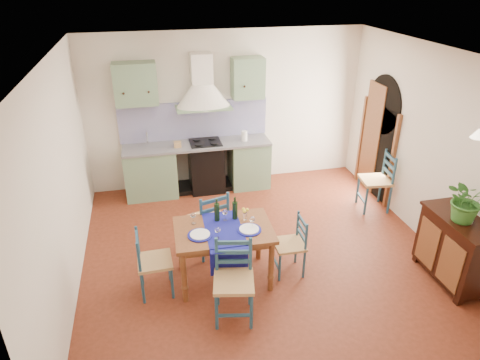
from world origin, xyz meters
name	(u,v)px	position (x,y,z in m)	size (l,w,h in m)	color
floor	(261,254)	(0.00, 0.00, 0.00)	(5.00, 5.00, 0.00)	#4F2011
back_wall	(203,134)	(-0.47, 2.29, 1.05)	(5.00, 0.96, 2.80)	beige
right_wall	(421,147)	(2.50, 0.28, 1.34)	(0.26, 5.00, 2.80)	beige
left_wall	(61,186)	(-2.50, 0.00, 1.40)	(0.04, 5.00, 2.80)	beige
ceiling	(267,56)	(0.00, 0.00, 2.80)	(5.00, 5.00, 0.01)	silver
dining_table	(224,235)	(-0.62, -0.41, 0.69)	(1.25, 0.95, 1.10)	brown
chair_near	(234,280)	(-0.64, -1.08, 0.51)	(0.54, 0.54, 0.98)	navy
chair_far	(210,221)	(-0.70, 0.22, 0.52)	(0.58, 0.58, 1.00)	navy
chair_left	(152,262)	(-1.54, -0.47, 0.46)	(0.43, 0.43, 0.89)	navy
chair_right	(291,245)	(0.27, -0.46, 0.43)	(0.40, 0.40, 0.83)	navy
chair_spare	(377,181)	(2.24, 0.85, 0.52)	(0.53, 0.53, 1.00)	navy
sideboard	(455,247)	(2.26, -1.09, 0.51)	(0.50, 1.05, 0.94)	black
potted_plant	(468,200)	(2.24, -1.11, 1.22)	(0.52, 0.45, 0.58)	#306B26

